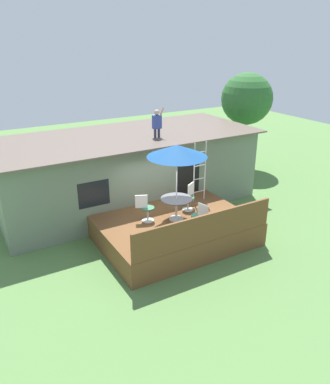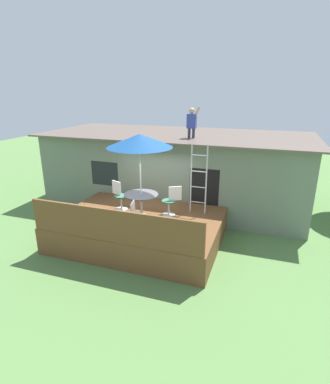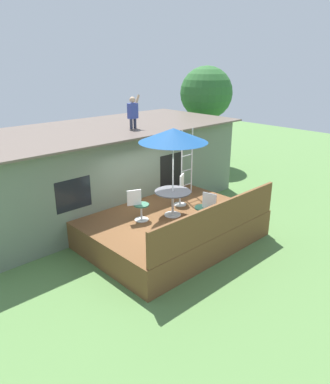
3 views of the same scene
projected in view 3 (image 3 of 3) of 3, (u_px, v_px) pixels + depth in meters
name	position (u px, v px, depth m)	size (l,w,h in m)	color
ground_plane	(169.00, 239.00, 10.88)	(40.00, 40.00, 0.00)	#567F42
house	(99.00, 168.00, 12.84)	(10.50, 4.50, 2.87)	slate
deck	(169.00, 227.00, 10.74)	(4.90, 3.72, 0.80)	brown
deck_railing	(219.00, 219.00, 9.21)	(4.80, 0.08, 0.90)	brown
patio_table	(173.00, 196.00, 10.38)	(1.04, 1.04, 0.74)	silver
patio_umbrella	(173.00, 135.00, 9.78)	(1.90, 1.90, 2.54)	silver
step_ladder	(187.00, 163.00, 11.82)	(0.52, 0.04, 2.20)	silver
person_figure	(133.00, 110.00, 12.06)	(0.47, 0.20, 1.11)	#33384C
patio_chair_left	(139.00, 205.00, 10.09)	(0.60, 0.44, 0.92)	silver
patio_chair_right	(181.00, 190.00, 11.26)	(0.58, 0.44, 0.92)	silver
patio_chair_near	(205.00, 208.00, 9.88)	(0.44, 0.61, 0.92)	silver
backyard_tree	(206.00, 94.00, 17.56)	(2.53, 2.53, 4.81)	brown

